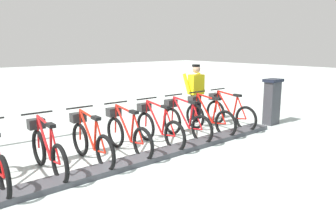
% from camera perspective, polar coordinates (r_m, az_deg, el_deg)
% --- Properties ---
extents(ground_plane, '(60.00, 60.00, 0.00)m').
position_cam_1_polar(ground_plane, '(5.87, -9.18, -11.29)').
color(ground_plane, silver).
extents(dock_rail_base, '(0.44, 8.89, 0.10)m').
position_cam_1_polar(dock_rail_base, '(5.86, -9.20, -10.83)').
color(dock_rail_base, '#47474C').
rests_on(dock_rail_base, ground).
extents(payment_kiosk, '(0.36, 0.52, 1.28)m').
position_cam_1_polar(payment_kiosk, '(9.25, 18.24, 0.71)').
color(payment_kiosk, '#38383D').
rests_on(payment_kiosk, ground).
extents(bike_docked_0, '(1.72, 0.54, 1.02)m').
position_cam_1_polar(bike_docked_0, '(8.67, 10.78, -1.19)').
color(bike_docked_0, black).
rests_on(bike_docked_0, ground).
extents(bike_docked_1, '(1.72, 0.54, 1.02)m').
position_cam_1_polar(bike_docked_1, '(8.07, 7.14, -1.96)').
color(bike_docked_1, black).
rests_on(bike_docked_1, ground).
extents(bike_docked_2, '(1.72, 0.54, 1.02)m').
position_cam_1_polar(bike_docked_2, '(7.51, 2.93, -2.85)').
color(bike_docked_2, black).
rests_on(bike_docked_2, ground).
extents(bike_docked_3, '(1.72, 0.54, 1.02)m').
position_cam_1_polar(bike_docked_3, '(7.00, -1.94, -3.85)').
color(bike_docked_3, black).
rests_on(bike_docked_3, ground).
extents(bike_docked_4, '(1.72, 0.54, 1.02)m').
position_cam_1_polar(bike_docked_4, '(6.54, -7.54, -4.97)').
color(bike_docked_4, black).
rests_on(bike_docked_4, ground).
extents(bike_docked_5, '(1.72, 0.54, 1.02)m').
position_cam_1_polar(bike_docked_5, '(6.17, -13.91, -6.18)').
color(bike_docked_5, black).
rests_on(bike_docked_5, ground).
extents(bike_docked_6, '(1.72, 0.54, 1.02)m').
position_cam_1_polar(bike_docked_6, '(5.88, -21.05, -7.43)').
color(bike_docked_6, black).
rests_on(bike_docked_6, ground).
extents(worker_near_rack, '(0.51, 0.65, 1.66)m').
position_cam_1_polar(worker_near_rack, '(9.01, 5.05, 2.51)').
color(worker_near_rack, white).
rests_on(worker_near_rack, ground).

